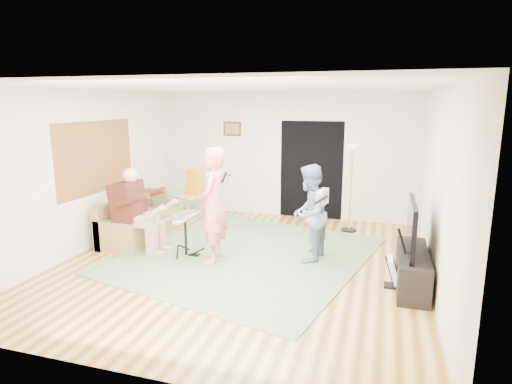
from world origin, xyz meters
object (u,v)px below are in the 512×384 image
at_px(drum_kit, 186,238).
at_px(torchiere_lamp, 351,173).
at_px(guitar_spare, 394,270).
at_px(guitarist, 309,213).
at_px(dining_chair, 189,201).
at_px(tv_cabinet, 412,269).
at_px(sofa, 139,224).
at_px(singer, 212,205).
at_px(television, 412,227).

relative_size(drum_kit, torchiere_lamp, 0.42).
distance_m(guitar_spare, torchiere_lamp, 2.78).
height_order(guitarist, dining_chair, guitarist).
xyz_separation_m(torchiere_lamp, dining_chair, (-3.43, -0.05, -0.79)).
relative_size(guitarist, dining_chair, 1.47).
xyz_separation_m(torchiere_lamp, tv_cabinet, (1.05, -2.40, -0.91)).
bearing_deg(sofa, tv_cabinet, -10.01).
relative_size(drum_kit, dining_chair, 0.67).
relative_size(sofa, dining_chair, 1.78).
height_order(torchiere_lamp, dining_chair, torchiere_lamp).
height_order(drum_kit, tv_cabinet, drum_kit).
height_order(drum_kit, singer, singer).
bearing_deg(singer, torchiere_lamp, 129.49).
xyz_separation_m(drum_kit, guitar_spare, (3.27, -0.29, -0.07)).
bearing_deg(television, torchiere_lamp, 112.55).
distance_m(dining_chair, tv_cabinet, 5.06).
distance_m(guitarist, torchiere_lamp, 1.93).
xyz_separation_m(guitarist, tv_cabinet, (1.54, -0.58, -0.52)).
bearing_deg(guitar_spare, television, 27.39).
bearing_deg(guitar_spare, dining_chair, 150.05).
relative_size(singer, torchiere_lamp, 1.08).
distance_m(guitarist, tv_cabinet, 1.72).
bearing_deg(guitarist, television, 75.86).
bearing_deg(dining_chair, sofa, -80.38).
bearing_deg(singer, television, 77.45).
relative_size(tv_cabinet, television, 1.22).
distance_m(drum_kit, dining_chair, 2.37).
height_order(singer, torchiere_lamp, singer).
relative_size(dining_chair, television, 0.92).
relative_size(guitarist, torchiere_lamp, 0.91).
height_order(sofa, torchiere_lamp, torchiere_lamp).
height_order(guitar_spare, dining_chair, dining_chair).
bearing_deg(tv_cabinet, singer, 177.83).
xyz_separation_m(guitar_spare, tv_cabinet, (0.23, 0.09, 0.01)).
bearing_deg(torchiere_lamp, drum_kit, -138.00).
bearing_deg(dining_chair, torchiere_lamp, 22.02).
bearing_deg(torchiere_lamp, singer, -130.16).
xyz_separation_m(dining_chair, television, (4.43, -2.35, 0.47)).
bearing_deg(dining_chair, television, -6.82).
xyz_separation_m(drum_kit, dining_chair, (-0.98, 2.16, 0.07)).
bearing_deg(guitarist, singer, -65.07).
bearing_deg(guitar_spare, torchiere_lamp, 108.08).
bearing_deg(guitarist, tv_cabinet, 76.50).
bearing_deg(drum_kit, torchiere_lamp, 42.00).
height_order(torchiere_lamp, television, torchiere_lamp).
height_order(sofa, tv_cabinet, sofa).
xyz_separation_m(singer, guitarist, (1.44, 0.46, -0.14)).
relative_size(guitar_spare, torchiere_lamp, 0.50).
bearing_deg(drum_kit, guitar_spare, -5.05).
distance_m(dining_chair, television, 5.03).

